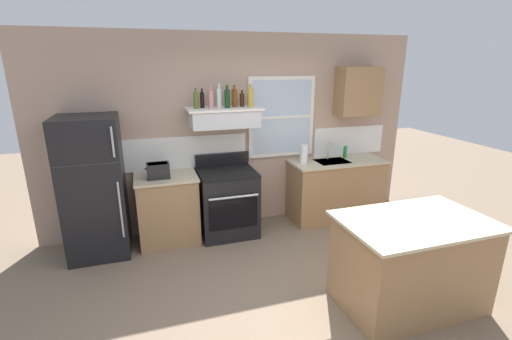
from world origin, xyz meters
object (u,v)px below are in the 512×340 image
(refrigerator, at_px, (94,188))
(stove_range, at_px, (228,202))
(bottle_balsamic_dark, at_px, (202,100))
(bottle_amber_wine, at_px, (234,98))
(bottle_olive_oil_square, at_px, (196,100))
(bottle_dark_green_wine, at_px, (227,98))
(dish_soap_bottle, at_px, (345,152))
(bottle_champagne_gold_foil, at_px, (250,97))
(paper_towel_roll, at_px, (304,154))
(bottle_clear_tall, at_px, (219,98))
(kitchen_island, at_px, (410,263))
(bottle_brown_stout, at_px, (242,100))
(bottle_rose_pink, at_px, (211,99))
(toaster, at_px, (158,170))

(refrigerator, height_order, stove_range, refrigerator)
(bottle_balsamic_dark, xyz_separation_m, bottle_amber_wine, (0.42, -0.02, 0.02))
(refrigerator, distance_m, bottle_balsamic_dark, 1.71)
(bottle_olive_oil_square, relative_size, bottle_balsamic_dark, 1.05)
(bottle_dark_green_wine, distance_m, dish_soap_bottle, 2.03)
(bottle_olive_oil_square, relative_size, bottle_champagne_gold_foil, 0.87)
(refrigerator, relative_size, bottle_amber_wine, 6.03)
(bottle_amber_wine, relative_size, bottle_champagne_gold_foil, 0.96)
(bottle_champagne_gold_foil, bearing_deg, bottle_dark_green_wine, 178.62)
(bottle_champagne_gold_foil, relative_size, paper_towel_roll, 1.10)
(refrigerator, bearing_deg, bottle_olive_oil_square, 5.53)
(bottle_champagne_gold_foil, bearing_deg, bottle_amber_wine, 157.62)
(bottle_olive_oil_square, distance_m, bottle_clear_tall, 0.31)
(dish_soap_bottle, bearing_deg, bottle_dark_green_wine, -177.57)
(kitchen_island, bearing_deg, bottle_brown_stout, 116.06)
(bottle_brown_stout, bearing_deg, bottle_clear_tall, -177.20)
(kitchen_island, bearing_deg, dish_soap_bottle, 75.79)
(bottle_balsamic_dark, relative_size, dish_soap_bottle, 1.37)
(bottle_dark_green_wine, height_order, bottle_amber_wine, bottle_dark_green_wine)
(bottle_olive_oil_square, bearing_deg, refrigerator, -174.47)
(bottle_rose_pink, distance_m, bottle_champagne_gold_foil, 0.51)
(bottle_amber_wine, height_order, dish_soap_bottle, bottle_amber_wine)
(refrigerator, height_order, toaster, refrigerator)
(bottle_olive_oil_square, bearing_deg, kitchen_island, -51.88)
(bottle_amber_wine, bearing_deg, stove_range, -139.84)
(refrigerator, bearing_deg, kitchen_island, -34.11)
(bottle_balsamic_dark, relative_size, paper_towel_roll, 0.92)
(paper_towel_roll, bearing_deg, kitchen_island, -84.93)
(bottle_brown_stout, bearing_deg, bottle_amber_wine, -175.77)
(bottle_olive_oil_square, distance_m, bottle_rose_pink, 0.19)
(refrigerator, relative_size, bottle_champagne_gold_foil, 5.79)
(bottle_brown_stout, distance_m, kitchen_island, 2.79)
(paper_towel_roll, bearing_deg, toaster, -178.46)
(refrigerator, xyz_separation_m, bottle_olive_oil_square, (1.30, 0.13, 0.99))
(bottle_brown_stout, bearing_deg, paper_towel_roll, -6.65)
(stove_range, bearing_deg, bottle_olive_oil_square, 163.75)
(refrigerator, bearing_deg, bottle_dark_green_wine, 2.79)
(bottle_clear_tall, distance_m, dish_soap_bottle, 2.12)
(bottle_olive_oil_square, height_order, bottle_amber_wine, bottle_amber_wine)
(bottle_clear_tall, bearing_deg, bottle_champagne_gold_foil, -10.33)
(toaster, bearing_deg, stove_range, 1.12)
(toaster, relative_size, kitchen_island, 0.21)
(bottle_clear_tall, distance_m, bottle_champagne_gold_foil, 0.41)
(bottle_dark_green_wine, xyz_separation_m, bottle_champagne_gold_foil, (0.31, -0.01, 0.00))
(refrigerator, distance_m, bottle_olive_oil_square, 1.64)
(bottle_rose_pink, bearing_deg, stove_range, -35.00)
(bottle_olive_oil_square, relative_size, bottle_amber_wine, 0.90)
(dish_soap_bottle, bearing_deg, bottle_rose_pink, -179.27)
(bottle_balsamic_dark, bearing_deg, refrigerator, -172.71)
(toaster, xyz_separation_m, dish_soap_bottle, (2.77, 0.15, -0.01))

